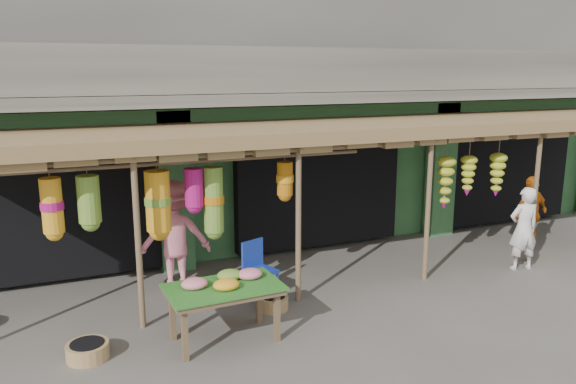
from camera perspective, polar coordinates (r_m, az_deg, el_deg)
name	(u,v)px	position (r m, az deg, el deg)	size (l,w,h in m)	color
ground	(371,283)	(10.21, 8.40, -9.14)	(80.00, 80.00, 0.00)	#514C47
building	(271,84)	(13.88, -1.74, 10.94)	(16.40, 6.80, 7.00)	gray
awning	(344,134)	(10.18, 5.72, 5.87)	(14.00, 2.70, 2.79)	brown
flower_table	(224,288)	(7.90, -6.48, -9.70)	(1.61, 0.99, 0.94)	brown
blue_chair	(257,265)	(9.43, -3.12, -7.47)	(0.58, 0.59, 0.94)	#1934A3
basket_mid	(88,351)	(8.08, -19.68, -14.97)	(0.55, 0.55, 0.21)	brown
basket_right	(273,303)	(9.04, -1.51, -11.18)	(0.48, 0.48, 0.22)	olive
person_front	(524,229)	(11.42, 22.82, -3.44)	(0.58, 0.38, 1.59)	silver
person_vendor	(531,214)	(12.66, 23.42, -2.03)	(0.93, 0.39, 1.58)	orange
person_shopper	(174,236)	(9.70, -11.49, -4.43)	(1.24, 0.71, 1.91)	pink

